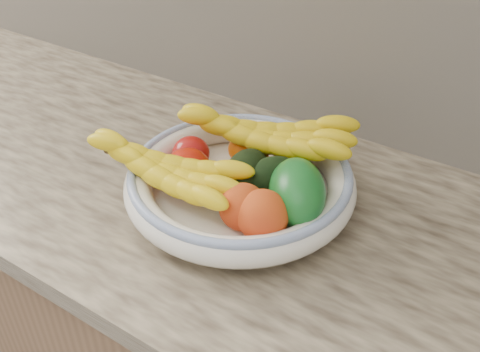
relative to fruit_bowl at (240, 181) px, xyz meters
The scene contains 14 objects.
kitchen_counter 0.49m from the fruit_bowl, 90.00° to the left, with size 2.44×0.66×1.40m.
fruit_bowl is the anchor object (origin of this frame).
clementine_back_left 0.09m from the fruit_bowl, 118.63° to the left, with size 0.06×0.06×0.05m, color #E25F04.
clementine_back_right 0.12m from the fruit_bowl, 75.47° to the left, with size 0.06×0.06×0.05m, color #E95C04.
clementine_back_mid 0.07m from the fruit_bowl, 95.91° to the left, with size 0.05×0.05×0.04m, color orange.
tomato_left 0.11m from the fruit_bowl, behind, with size 0.07×0.07×0.06m, color #A31110.
tomato_near_left 0.09m from the fruit_bowl, 157.10° to the right, with size 0.08×0.08×0.07m, color #B81707.
avocado_center 0.02m from the fruit_bowl, 50.51° to the left, with size 0.07×0.11×0.07m, color black.
avocado_right 0.06m from the fruit_bowl, 23.31° to the left, with size 0.07×0.10×0.07m, color black.
green_mango 0.11m from the fruit_bowl, ahead, with size 0.09×0.14×0.10m, color #10581C.
peach_front 0.09m from the fruit_bowl, 54.09° to the right, with size 0.08×0.08×0.08m, color orange.
peach_right 0.12m from the fruit_bowl, 40.17° to the right, with size 0.08×0.08×0.08m, color orange.
banana_bunch_back 0.09m from the fruit_bowl, 92.63° to the left, with size 0.34×0.12×0.09m, color yellow, non-canonical shape.
banana_bunch_front 0.13m from the fruit_bowl, 136.79° to the right, with size 0.30×0.12×0.08m, color yellow, non-canonical shape.
Camera 1 is at (0.40, 1.05, 1.48)m, focal length 40.00 mm.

